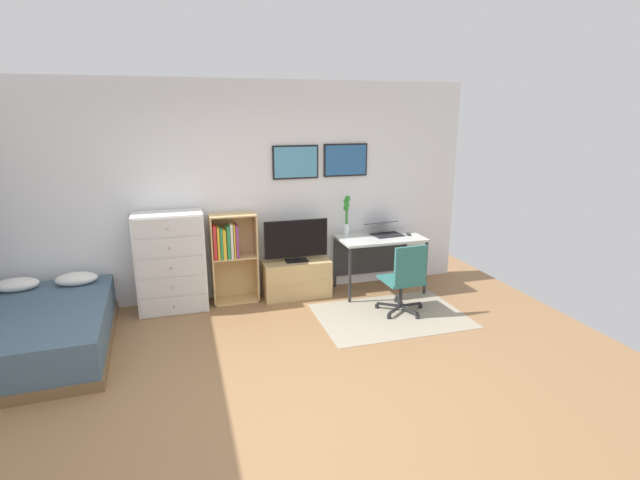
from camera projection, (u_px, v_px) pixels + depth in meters
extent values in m
plane|color=#936B44|center=(278.00, 395.00, 4.06)|extent=(7.20, 7.20, 0.00)
cube|color=white|center=(236.00, 192.00, 5.97)|extent=(6.12, 0.06, 2.70)
cube|color=black|center=(296.00, 162.00, 6.04)|extent=(0.59, 0.02, 0.42)
cube|color=#4C93B7|center=(296.00, 162.00, 6.03)|extent=(0.55, 0.01, 0.38)
cube|color=black|center=(346.00, 160.00, 6.22)|extent=(0.59, 0.02, 0.42)
cube|color=#285B93|center=(346.00, 160.00, 6.21)|extent=(0.55, 0.01, 0.38)
cube|color=#9E937F|center=(391.00, 315.00, 5.64)|extent=(1.70, 1.20, 0.01)
cube|color=brown|center=(40.00, 348.00, 4.76)|extent=(1.41, 1.96, 0.10)
cube|color=#476075|center=(36.00, 327.00, 4.70)|extent=(1.37, 1.92, 0.35)
ellipsoid|color=white|center=(17.00, 285.00, 5.19)|extent=(0.45, 0.30, 0.14)
ellipsoid|color=white|center=(77.00, 279.00, 5.38)|extent=(0.45, 0.30, 0.14)
cube|color=silver|center=(171.00, 262.00, 5.68)|extent=(0.79, 0.42, 1.19)
cube|color=silver|center=(174.00, 306.00, 5.60)|extent=(0.75, 0.01, 0.22)
sphere|color=#A59E8C|center=(174.00, 307.00, 5.59)|extent=(0.03, 0.03, 0.03)
cube|color=silver|center=(173.00, 287.00, 5.54)|extent=(0.75, 0.01, 0.22)
sphere|color=#A59E8C|center=(173.00, 288.00, 5.53)|extent=(0.03, 0.03, 0.03)
cube|color=silver|center=(171.00, 268.00, 5.48)|extent=(0.75, 0.01, 0.22)
sphere|color=#A59E8C|center=(171.00, 268.00, 5.47)|extent=(0.03, 0.03, 0.03)
cube|color=silver|center=(169.00, 248.00, 5.42)|extent=(0.75, 0.01, 0.22)
sphere|color=#A59E8C|center=(169.00, 248.00, 5.41)|extent=(0.03, 0.03, 0.03)
cube|color=silver|center=(168.00, 228.00, 5.36)|extent=(0.75, 0.01, 0.22)
sphere|color=#A59E8C|center=(168.00, 228.00, 5.35)|extent=(0.03, 0.03, 0.03)
cube|color=tan|center=(212.00, 260.00, 5.88)|extent=(0.02, 0.30, 1.12)
cube|color=tan|center=(256.00, 256.00, 6.03)|extent=(0.02, 0.30, 1.12)
cube|color=tan|center=(236.00, 300.00, 6.10)|extent=(0.56, 0.30, 0.02)
cube|color=tan|center=(234.00, 257.00, 5.95)|extent=(0.52, 0.30, 0.02)
cube|color=tan|center=(232.00, 215.00, 5.81)|extent=(0.52, 0.30, 0.02)
cube|color=tan|center=(233.00, 255.00, 6.09)|extent=(0.56, 0.01, 1.12)
cube|color=red|center=(214.00, 242.00, 5.80)|extent=(0.04, 0.22, 0.42)
cube|color=gold|center=(218.00, 243.00, 5.79)|extent=(0.03, 0.17, 0.39)
cube|color=#2D8C4C|center=(221.00, 243.00, 5.82)|extent=(0.03, 0.20, 0.38)
cube|color=gold|center=(224.00, 243.00, 5.83)|extent=(0.04, 0.21, 0.36)
cube|color=#2D8C4C|center=(228.00, 241.00, 5.83)|extent=(0.04, 0.19, 0.40)
cube|color=white|center=(231.00, 241.00, 5.83)|extent=(0.03, 0.17, 0.42)
cube|color=gold|center=(234.00, 240.00, 5.86)|extent=(0.02, 0.22, 0.41)
cube|color=#8C388C|center=(236.00, 241.00, 5.87)|extent=(0.03, 0.21, 0.40)
cube|color=tan|center=(296.00, 278.00, 6.20)|extent=(0.86, 0.40, 0.47)
cube|color=tan|center=(300.00, 283.00, 6.02)|extent=(0.86, 0.01, 0.02)
cube|color=black|center=(296.00, 260.00, 6.12)|extent=(0.28, 0.16, 0.02)
cube|color=black|center=(296.00, 258.00, 6.11)|extent=(0.06, 0.04, 0.05)
cube|color=black|center=(296.00, 239.00, 6.05)|extent=(0.81, 0.02, 0.48)
cube|color=black|center=(296.00, 239.00, 6.04)|extent=(0.78, 0.01, 0.45)
cube|color=silver|center=(380.00, 238.00, 6.27)|extent=(1.10, 0.65, 0.03)
cube|color=#2D2D30|center=(350.00, 276.00, 5.95)|extent=(0.03, 0.03, 0.71)
cube|color=#2D2D30|center=(425.00, 268.00, 6.24)|extent=(0.03, 0.03, 0.71)
cube|color=#2D2D30|center=(335.00, 262.00, 6.49)|extent=(0.03, 0.03, 0.71)
cube|color=#2D2D30|center=(405.00, 255.00, 6.78)|extent=(0.03, 0.03, 0.71)
cube|color=#2D2D30|center=(370.00, 256.00, 6.65)|extent=(1.04, 0.02, 0.50)
cylinder|color=#232326|center=(420.00, 306.00, 5.85)|extent=(0.05, 0.05, 0.05)
cube|color=#232326|center=(410.00, 304.00, 5.80)|extent=(0.28, 0.04, 0.02)
cylinder|color=#232326|center=(396.00, 300.00, 6.04)|extent=(0.05, 0.05, 0.05)
cube|color=#232326|center=(398.00, 301.00, 5.89)|extent=(0.11, 0.28, 0.02)
cylinder|color=#232326|center=(377.00, 306.00, 5.85)|extent=(0.05, 0.05, 0.05)
cube|color=#232326|center=(388.00, 305.00, 5.80)|extent=(0.25, 0.18, 0.02)
cylinder|color=#232326|center=(389.00, 317.00, 5.55)|extent=(0.05, 0.05, 0.05)
cube|color=#232326|center=(395.00, 310.00, 5.65)|extent=(0.24, 0.20, 0.02)
cylinder|color=#232326|center=(417.00, 317.00, 5.55)|extent=(0.05, 0.05, 0.05)
cube|color=#232326|center=(409.00, 310.00, 5.65)|extent=(0.12, 0.27, 0.02)
cylinder|color=#232326|center=(401.00, 293.00, 5.72)|extent=(0.04, 0.04, 0.30)
cube|color=#2D6B66|center=(401.00, 280.00, 5.67)|extent=(0.45, 0.45, 0.03)
cube|color=#2D6B66|center=(411.00, 266.00, 5.43)|extent=(0.40, 0.05, 0.45)
cube|color=#333338|center=(387.00, 235.00, 6.34)|extent=(0.41, 0.30, 0.01)
cube|color=black|center=(387.00, 234.00, 6.33)|extent=(0.39, 0.28, 0.00)
cube|color=#333338|center=(381.00, 223.00, 6.45)|extent=(0.41, 0.28, 0.07)
cube|color=black|center=(382.00, 223.00, 6.45)|extent=(0.39, 0.26, 0.06)
ellipsoid|color=#262628|center=(408.00, 234.00, 6.34)|extent=(0.06, 0.10, 0.03)
cylinder|color=silver|center=(346.00, 230.00, 6.31)|extent=(0.09, 0.09, 0.16)
cylinder|color=#3D8438|center=(347.00, 215.00, 6.26)|extent=(0.01, 0.01, 0.45)
sphere|color=#308B2C|center=(348.00, 198.00, 6.20)|extent=(0.07, 0.07, 0.07)
cylinder|color=#3D8438|center=(346.00, 217.00, 6.28)|extent=(0.01, 0.01, 0.40)
sphere|color=#308B2C|center=(346.00, 201.00, 6.23)|extent=(0.07, 0.07, 0.07)
cylinder|color=#3D8438|center=(346.00, 220.00, 6.27)|extent=(0.01, 0.01, 0.32)
sphere|color=#308B2C|center=(346.00, 208.00, 6.23)|extent=(0.07, 0.07, 0.07)
cylinder|color=#3D8438|center=(347.00, 219.00, 6.26)|extent=(0.01, 0.01, 0.36)
sphere|color=#308B2C|center=(347.00, 205.00, 6.21)|extent=(0.07, 0.07, 0.07)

